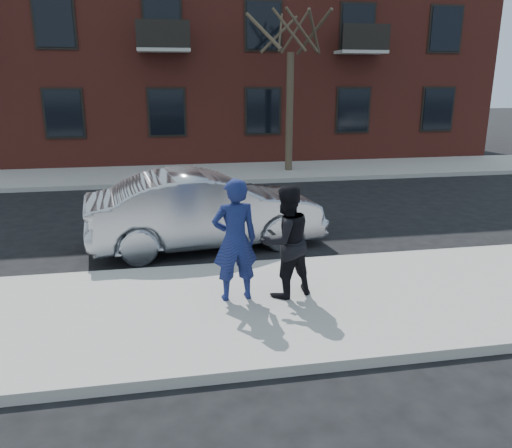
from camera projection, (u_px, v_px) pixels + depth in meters
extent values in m
plane|color=black|center=(176.00, 312.00, 7.64)|extent=(100.00, 100.00, 0.00)
cube|color=#97958F|center=(176.00, 315.00, 7.38)|extent=(50.00, 3.50, 0.15)
cube|color=#999691|center=(174.00, 271.00, 9.08)|extent=(50.00, 0.10, 0.15)
cube|color=#97958F|center=(167.00, 175.00, 18.24)|extent=(50.00, 3.50, 0.15)
cube|color=#999691|center=(168.00, 184.00, 16.54)|extent=(50.00, 0.10, 0.15)
cube|color=maroon|center=(203.00, 22.00, 23.31)|extent=(24.00, 10.00, 12.00)
cube|color=black|center=(263.00, 111.00, 19.92)|extent=(1.30, 0.06, 1.70)
cube|color=black|center=(438.00, 109.00, 21.23)|extent=(1.30, 0.06, 1.70)
cube|color=black|center=(263.00, 26.00, 19.03)|extent=(1.30, 0.06, 1.70)
cube|color=black|center=(446.00, 29.00, 20.34)|extent=(1.30, 0.06, 1.70)
cylinder|color=#362B20|center=(290.00, 113.00, 18.18)|extent=(0.26, 0.26, 4.20)
imported|color=#999BA3|center=(206.00, 210.00, 10.43)|extent=(5.06, 2.33, 1.61)
imported|color=navy|center=(235.00, 240.00, 7.51)|extent=(0.72, 0.51, 1.90)
cube|color=black|center=(228.00, 214.00, 7.60)|extent=(0.08, 0.13, 0.08)
imported|color=black|center=(286.00, 242.00, 7.65)|extent=(1.03, 0.91, 1.77)
cube|color=black|center=(271.00, 232.00, 7.70)|extent=(0.13, 0.15, 0.06)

